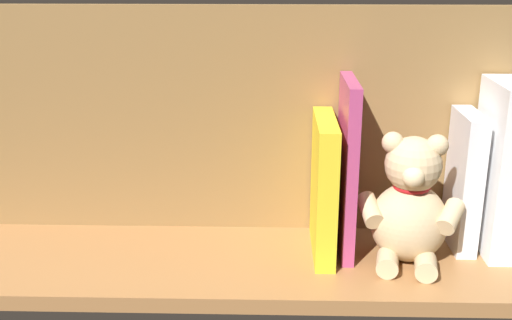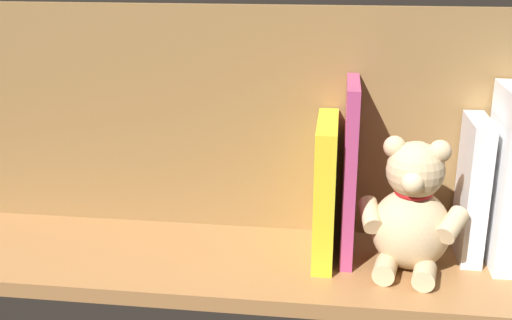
# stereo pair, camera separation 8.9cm
# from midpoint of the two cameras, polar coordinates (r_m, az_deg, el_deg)

# --- Properties ---
(ground_plane) EXTENTS (1.15, 0.25, 0.02)m
(ground_plane) POSITION_cam_midpoint_polar(r_m,az_deg,el_deg) (0.95, -2.71, -9.10)
(ground_plane) COLOR #9E6B3D
(shelf_back_panel) EXTENTS (1.15, 0.02, 0.35)m
(shelf_back_panel) POSITION_cam_midpoint_polar(r_m,az_deg,el_deg) (0.98, -2.43, 3.46)
(shelf_back_panel) COLOR olive
(shelf_back_panel) RESTS_ON ground_plane
(dictionary_thick_white) EXTENTS (0.05, 0.12, 0.25)m
(dictionary_thick_white) POSITION_cam_midpoint_polar(r_m,az_deg,el_deg) (0.97, 18.73, -0.78)
(dictionary_thick_white) COLOR white
(dictionary_thick_white) RESTS_ON ground_plane
(book_4) EXTENTS (0.03, 0.10, 0.21)m
(book_4) POSITION_cam_midpoint_polar(r_m,az_deg,el_deg) (0.97, 15.65, -1.86)
(book_4) COLOR silver
(book_4) RESTS_ON ground_plane
(teddy_bear) EXTENTS (0.15, 0.14, 0.19)m
(teddy_bear) POSITION_cam_midpoint_polar(r_m,az_deg,el_deg) (0.91, 10.92, -4.14)
(teddy_bear) COLOR #D1B284
(teddy_bear) RESTS_ON ground_plane
(book_5) EXTENTS (0.02, 0.13, 0.26)m
(book_5) POSITION_cam_midpoint_polar(r_m,az_deg,el_deg) (0.92, 5.41, -0.68)
(book_5) COLOR #B23F72
(book_5) RESTS_ON ground_plane
(book_6) EXTENTS (0.03, 0.15, 0.20)m
(book_6) POSITION_cam_midpoint_polar(r_m,az_deg,el_deg) (0.92, 3.35, -2.45)
(book_6) COLOR yellow
(book_6) RESTS_ON ground_plane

